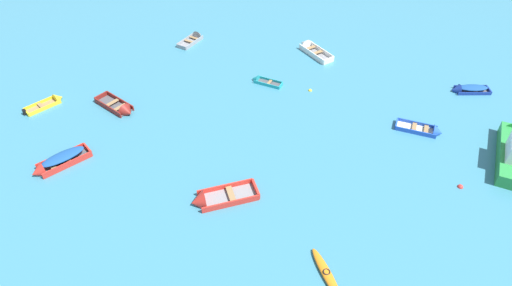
{
  "coord_description": "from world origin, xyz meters",
  "views": [
    {
      "loc": [
        5.4,
        -1.88,
        20.7
      ],
      "look_at": [
        0.0,
        20.82,
        0.15
      ],
      "focal_mm": 30.31,
      "sensor_mm": 36.0,
      "label": 1
    }
  ],
  "objects": [
    {
      "name": "rowboat_turquoise_cluster_inner",
      "position": [
        -1.49,
        28.85,
        0.13
      ],
      "size": [
        2.82,
        1.35,
        0.78
      ],
      "color": "#4C4C51",
      "rests_on": "ground_plane"
    },
    {
      "name": "rowboat_maroon_foreground_center",
      "position": [
        -11.26,
        22.25,
        0.2
      ],
      "size": [
        3.99,
        2.76,
        1.18
      ],
      "color": "#4C4C51",
      "rests_on": "ground_plane"
    },
    {
      "name": "mooring_buoy_between_boats_left",
      "position": [
        2.85,
        28.52,
        0.0
      ],
      "size": [
        0.31,
        0.31,
        0.31
      ],
      "primitive_type": "sphere",
      "color": "yellow",
      "rests_on": "ground_plane"
    },
    {
      "name": "rowboat_blue_outer_right",
      "position": [
        12.19,
        25.11,
        0.16
      ],
      "size": [
        3.48,
        1.54,
        1.07
      ],
      "color": "beige",
      "rests_on": "ground_plane"
    },
    {
      "name": "rowboat_red_near_camera",
      "position": [
        -1.52,
        14.88,
        0.21
      ],
      "size": [
        4.38,
        3.4,
        1.41
      ],
      "color": "gray",
      "rests_on": "ground_plane"
    },
    {
      "name": "mooring_buoy_outer_edge",
      "position": [
        13.89,
        19.84,
        0.0
      ],
      "size": [
        0.37,
        0.37,
        0.37
      ],
      "primitive_type": "sphere",
      "color": "red",
      "rests_on": "ground_plane"
    },
    {
      "name": "rowboat_deep_blue_back_row_center",
      "position": [
        15.56,
        31.41,
        0.24
      ],
      "size": [
        3.34,
        1.79,
        1.0
      ],
      "color": "#4C4C51",
      "rests_on": "ground_plane"
    },
    {
      "name": "rowboat_white_near_left",
      "position": [
        1.84,
        35.28,
        0.22
      ],
      "size": [
        3.83,
        3.75,
        1.17
      ],
      "color": "gray",
      "rests_on": "ground_plane"
    },
    {
      "name": "kayak_orange_back_row_right",
      "position": [
        6.12,
        11.4,
        0.15
      ],
      "size": [
        2.25,
        3.08,
        0.32
      ],
      "color": "orange",
      "rests_on": "ground_plane"
    },
    {
      "name": "rowboat_yellow_near_right",
      "position": [
        -17.27,
        21.92,
        0.14
      ],
      "size": [
        2.43,
        3.07,
        0.94
      ],
      "color": "#99754C",
      "rests_on": "ground_plane"
    },
    {
      "name": "rowboat_grey_distant_center",
      "position": [
        -9.55,
        34.77,
        0.17
      ],
      "size": [
        2.02,
        3.33,
        1.07
      ],
      "color": "gray",
      "rests_on": "ground_plane"
    },
    {
      "name": "rowboat_red_midfield_left",
      "position": [
        -12.71,
        15.44,
        0.36
      ],
      "size": [
        3.25,
        3.87,
        1.13
      ],
      "color": "#4C4C51",
      "rests_on": "ground_plane"
    }
  ]
}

